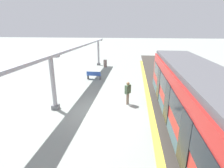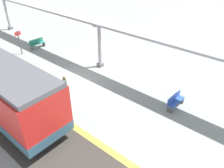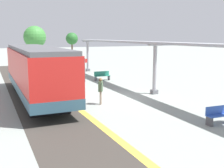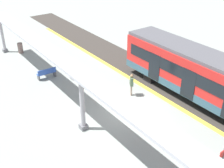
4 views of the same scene
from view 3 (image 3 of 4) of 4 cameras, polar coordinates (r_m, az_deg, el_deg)
The scene contains 13 objects.
ground_plane at distance 19.24m, azimuth 0.98°, elevation -2.77°, with size 176.00×176.00×0.00m, color gray.
tactile_edge_strip at distance 18.12m, azimuth -8.53°, elevation -3.65°, with size 0.37×38.33×0.01m, color yellow.
trackbed at distance 17.75m, azimuth -14.11°, elevation -4.14°, with size 3.20×50.33×0.01m, color #38332D.
train_near_carriage at distance 19.26m, azimuth -15.31°, elevation 2.42°, with size 2.65×12.79×3.48m.
canopy_pillar_second at distance 20.40m, azimuth 8.73°, elevation 3.07°, with size 1.10×0.44×3.62m.
canopy_pillar_third at distance 33.67m, azimuth -4.99°, elevation 5.74°, with size 1.10×0.44×3.62m.
canopy_beam at distance 20.26m, azimuth 8.91°, elevation 8.31°, with size 1.20×30.28×0.16m, color #A8AAB2.
bench_near_end at distance 26.64m, azimuth -2.05°, elevation 1.70°, with size 1.51×0.48×0.86m.
bench_mid_platform at distance 14.45m, azimuth 21.15°, elevation -5.88°, with size 1.51×0.49×0.86m.
platform_info_sign at distance 25.79m, azimuth -5.63°, elevation 3.37°, with size 0.56×0.10×2.20m.
passenger_waiting_near_edge at distance 17.13m, azimuth -2.34°, elevation -0.79°, with size 0.44×0.52×1.66m.
tree_left_background at distance 57.48m, azimuth -8.20°, elevation 9.12°, with size 2.43×2.43×4.90m.
tree_right_background at distance 50.55m, azimuth -15.50°, elevation 9.22°, with size 3.82×3.82×5.93m.
Camera 3 is at (-7.96, -17.01, 4.17)m, focal length 44.75 mm.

